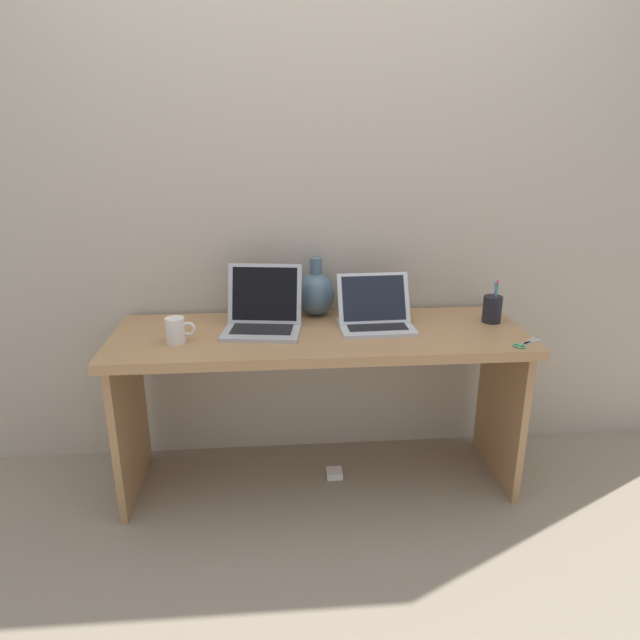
{
  "coord_description": "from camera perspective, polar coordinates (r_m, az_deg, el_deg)",
  "views": [
    {
      "loc": [
        -0.17,
        -2.16,
        1.49
      ],
      "look_at": [
        0.0,
        0.0,
        0.75
      ],
      "focal_mm": 31.73,
      "sensor_mm": 36.0,
      "label": 1
    }
  ],
  "objects": [
    {
      "name": "power_brick",
      "position": [
        2.64,
        1.46,
        -15.19
      ],
      "size": [
        0.07,
        0.07,
        0.03
      ],
      "primitive_type": "cube",
      "color": "white",
      "rests_on": "ground"
    },
    {
      "name": "ground_plane",
      "position": [
        2.62,
        0.0,
        -15.78
      ],
      "size": [
        6.0,
        6.0,
        0.0
      ],
      "primitive_type": "plane",
      "color": "gray"
    },
    {
      "name": "back_wall",
      "position": [
        2.5,
        -0.61,
        12.14
      ],
      "size": [
        4.4,
        0.04,
        2.4
      ],
      "primitive_type": "cube",
      "color": "#BCAD99",
      "rests_on": "ground"
    },
    {
      "name": "scissors",
      "position": [
        2.29,
        19.79,
        -2.33
      ],
      "size": [
        0.14,
        0.11,
        0.01
      ],
      "color": "#B7B7BC",
      "rests_on": "desk"
    },
    {
      "name": "laptop_left",
      "position": [
        2.33,
        -5.72,
        0.73
      ],
      "size": [
        0.34,
        0.3,
        0.26
      ],
      "color": "#B2B2B7",
      "rests_on": "desk"
    },
    {
      "name": "pen_cup",
      "position": [
        2.51,
        16.98,
        1.09
      ],
      "size": [
        0.08,
        0.08,
        0.18
      ],
      "color": "black",
      "rests_on": "desk"
    },
    {
      "name": "coffee_mug",
      "position": [
        2.24,
        -14.3,
        -1.0
      ],
      "size": [
        0.11,
        0.07,
        0.1
      ],
      "color": "white",
      "rests_on": "desk"
    },
    {
      "name": "green_vase",
      "position": [
        2.48,
        -0.42,
        2.74
      ],
      "size": [
        0.17,
        0.17,
        0.26
      ],
      "color": "slate",
      "rests_on": "desk"
    },
    {
      "name": "desk",
      "position": [
        2.35,
        0.0,
        -4.34
      ],
      "size": [
        1.68,
        0.56,
        0.7
      ],
      "color": "#AD7F51",
      "rests_on": "ground"
    },
    {
      "name": "laptop_right",
      "position": [
        2.35,
        5.56,
        0.65
      ],
      "size": [
        0.31,
        0.24,
        0.21
      ],
      "color": "silver",
      "rests_on": "desk"
    }
  ]
}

